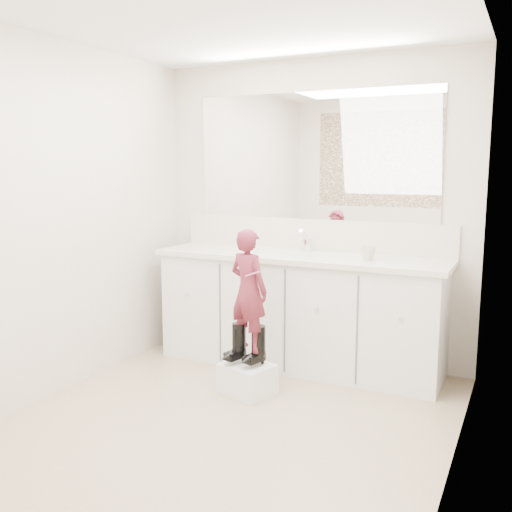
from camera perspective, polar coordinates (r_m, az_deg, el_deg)
The scene contains 18 objects.
floor at distance 3.60m, azimuth -3.37°, elevation -16.72°, with size 3.00×3.00×0.00m, color #816B54.
ceiling at distance 3.36m, azimuth -3.77°, elevation 23.43°, with size 3.00×3.00×0.00m, color white.
wall_back at distance 4.63m, azimuth 5.66°, elevation 4.44°, with size 2.60×2.60×0.00m, color beige.
wall_front at distance 2.11m, azimuth -24.06°, elevation -1.63°, with size 2.60×2.60×0.00m, color beige.
wall_left at distance 4.07m, azimuth -19.73°, elevation 3.35°, with size 3.00×3.00×0.00m, color beige.
wall_right at distance 2.86m, azimuth 19.71°, elevation 1.21°, with size 3.00×3.00×0.00m, color beige.
vanity_cabinet at distance 4.50m, azimuth 4.28°, elevation -5.69°, with size 2.20×0.55×0.85m, color silver.
countertop at distance 4.40m, azimuth 4.28°, elevation -0.11°, with size 2.28×0.58×0.04m, color beige.
backsplash at distance 4.63m, azimuth 5.56°, elevation 2.14°, with size 2.28×0.03×0.25m, color beige.
mirror at distance 4.60m, azimuth 5.69°, elevation 9.90°, with size 2.00×0.02×1.00m, color white.
faucet at distance 4.54m, azimuth 5.06°, elevation 1.06°, with size 0.08×0.08×0.10m, color silver.
cup at distance 4.20m, azimuth 11.16°, elevation 0.28°, with size 0.10×0.10×0.10m, color #C2B59B.
soap_bottle at distance 4.50m, azimuth -0.43°, elevation 1.45°, with size 0.08×0.08×0.17m, color white.
step_stool at distance 4.03m, azimuth -0.86°, elevation -12.19°, with size 0.33×0.28×0.21m, color silver.
boot_left at distance 4.00m, azimuth -1.71°, elevation -8.65°, with size 0.10×0.18×0.28m, color black, non-canonical shape.
boot_right at distance 3.94m, azimuth 0.25°, elevation -8.94°, with size 0.10×0.18×0.28m, color black, non-canonical shape.
toddler at distance 3.87m, azimuth -0.75°, elevation -3.43°, with size 0.30×0.20×0.84m, color #9C304D.
toothbrush at distance 3.74m, azimuth -0.35°, elevation -1.80°, with size 0.01×0.01×0.14m, color #D25277.
Camera 1 is at (1.60, -2.83, 1.56)m, focal length 40.00 mm.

